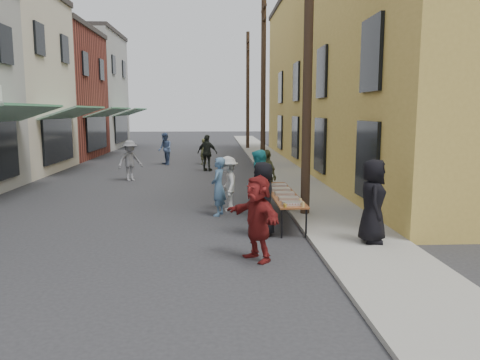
{
  "coord_description": "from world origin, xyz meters",
  "views": [
    {
      "loc": [
        1.78,
        -9.92,
        2.97
      ],
      "look_at": [
        2.37,
        1.39,
        1.3
      ],
      "focal_mm": 35.0,
      "sensor_mm": 36.0,
      "label": 1
    }
  ],
  "objects": [
    {
      "name": "catering_tray_buns",
      "position": [
        3.61,
        2.3,
        0.79
      ],
      "size": [
        0.5,
        0.33,
        0.08
      ],
      "primitive_type": "cube",
      "color": "tan",
      "rests_on": "serving_table"
    },
    {
      "name": "utility_pole_near",
      "position": [
        4.3,
        3.0,
        4.5
      ],
      "size": [
        0.26,
        0.26,
        9.0
      ],
      "primitive_type": "cylinder",
      "color": "#2D2116",
      "rests_on": "ground"
    },
    {
      "name": "sidewalk",
      "position": [
        5.0,
        15.0,
        0.05
      ],
      "size": [
        2.2,
        60.0,
        0.1
      ],
      "primitive_type": "cube",
      "color": "gray",
      "rests_on": "ground"
    },
    {
      "name": "catering_tray_buns_end",
      "position": [
        3.61,
        3.7,
        0.79
      ],
      "size": [
        0.5,
        0.33,
        0.08
      ],
      "primitive_type": "cube",
      "color": "tan",
      "rests_on": "serving_table"
    },
    {
      "name": "guest_front_d",
      "position": [
        2.13,
        3.87,
        0.82
      ],
      "size": [
        0.72,
        1.12,
        1.65
      ],
      "primitive_type": "imported",
      "rotation": [
        0.0,
        0.0,
        -1.47
      ],
      "color": "silver",
      "rests_on": "ground"
    },
    {
      "name": "passerby_left",
      "position": [
        -1.9,
        10.21,
        0.87
      ],
      "size": [
        1.29,
        1.19,
        1.74
      ],
      "primitive_type": "imported",
      "rotation": [
        0.0,
        0.0,
        0.64
      ],
      "color": "slate",
      "rests_on": "ground"
    },
    {
      "name": "utility_pole_mid",
      "position": [
        4.3,
        15.0,
        4.5
      ],
      "size": [
        0.26,
        0.26,
        9.0
      ],
      "primitive_type": "cylinder",
      "color": "#2D2116",
      "rests_on": "ground"
    },
    {
      "name": "condiment_jar_a",
      "position": [
        3.39,
        0.65,
        0.79
      ],
      "size": [
        0.07,
        0.07,
        0.08
      ],
      "primitive_type": "cylinder",
      "color": "#A57F26",
      "rests_on": "serving_table"
    },
    {
      "name": "guest_front_e",
      "position": [
        3.4,
        4.97,
        0.88
      ],
      "size": [
        0.83,
        1.11,
        1.76
      ],
      "primitive_type": "imported",
      "rotation": [
        0.0,
        0.0,
        -1.12
      ],
      "color": "#525732",
      "rests_on": "ground"
    },
    {
      "name": "condiment_jar_c",
      "position": [
        3.39,
        0.85,
        0.79
      ],
      "size": [
        0.07,
        0.07,
        0.08
      ],
      "primitive_type": "cylinder",
      "color": "#A57F26",
      "rests_on": "serving_table"
    },
    {
      "name": "catering_tray_foil_b",
      "position": [
        3.61,
        1.6,
        0.79
      ],
      "size": [
        0.5,
        0.33,
        0.08
      ],
      "primitive_type": "cube",
      "color": "#B2B2B7",
      "rests_on": "serving_table"
    },
    {
      "name": "condiment_jar_b",
      "position": [
        3.39,
        0.75,
        0.79
      ],
      "size": [
        0.07,
        0.07,
        0.08
      ],
      "primitive_type": "cylinder",
      "color": "#A57F26",
      "rests_on": "serving_table"
    },
    {
      "name": "utility_pole_far",
      "position": [
        4.3,
        27.0,
        4.5
      ],
      "size": [
        0.26,
        0.26,
        9.0
      ],
      "primitive_type": "cylinder",
      "color": "#2D2116",
      "rests_on": "ground"
    },
    {
      "name": "guest_queue_back",
      "position": [
        2.6,
        -0.85,
        0.86
      ],
      "size": [
        1.27,
        1.63,
        1.73
      ],
      "primitive_type": "imported",
      "rotation": [
        0.0,
        0.0,
        -1.02
      ],
      "color": "maroon",
      "rests_on": "ground"
    },
    {
      "name": "catering_tray_foil_d",
      "position": [
        3.61,
        3.0,
        0.79
      ],
      "size": [
        0.5,
        0.33,
        0.08
      ],
      "primitive_type": "cube",
      "color": "#B2B2B7",
      "rests_on": "serving_table"
    },
    {
      "name": "guest_front_b",
      "position": [
        1.85,
        3.25,
        0.84
      ],
      "size": [
        0.56,
        0.7,
        1.68
      ],
      "primitive_type": "imported",
      "rotation": [
        0.0,
        0.0,
        -1.86
      ],
      "color": "#4F7499",
      "rests_on": "ground"
    },
    {
      "name": "passerby_mid",
      "position": [
        1.35,
        13.38,
        0.91
      ],
      "size": [
        1.15,
        0.83,
        1.82
      ],
      "primitive_type": "imported",
      "rotation": [
        0.0,
        0.0,
        2.73
      ],
      "color": "black",
      "rests_on": "ground"
    },
    {
      "name": "guest_front_c",
      "position": [
        2.95,
        2.89,
        0.96
      ],
      "size": [
        0.96,
        1.1,
        1.91
      ],
      "primitive_type": "imported",
      "rotation": [
        0.0,
        0.0,
        -1.87
      ],
      "color": "teal",
      "rests_on": "ground"
    },
    {
      "name": "ground",
      "position": [
        0.0,
        0.0,
        0.0
      ],
      "size": [
        120.0,
        120.0,
        0.0
      ],
      "primitive_type": "plane",
      "color": "#28282B",
      "rests_on": "ground"
    },
    {
      "name": "serving_table",
      "position": [
        3.61,
        2.6,
        0.71
      ],
      "size": [
        0.7,
        4.0,
        0.75
      ],
      "color": "#602E17",
      "rests_on": "ground"
    },
    {
      "name": "building_ochre",
      "position": [
        11.1,
        14.0,
        5.0
      ],
      "size": [
        10.0,
        28.0,
        10.0
      ],
      "primitive_type": "cube",
      "color": "gold",
      "rests_on": "ground"
    },
    {
      "name": "catering_tray_sausage",
      "position": [
        3.61,
        0.95,
        0.79
      ],
      "size": [
        0.5,
        0.33,
        0.08
      ],
      "primitive_type": "cube",
      "color": "maroon",
      "rests_on": "serving_table"
    },
    {
      "name": "cup_stack",
      "position": [
        3.81,
        0.7,
        0.81
      ],
      "size": [
        0.08,
        0.08,
        0.12
      ],
      "primitive_type": "cylinder",
      "color": "tan",
      "rests_on": "serving_table"
    },
    {
      "name": "passerby_right",
      "position": [
        1.08,
        16.41,
        0.73
      ],
      "size": [
        0.62,
        0.63,
        1.46
      ],
      "primitive_type": "imported",
      "rotation": [
        0.0,
        0.0,
        3.97
      ],
      "color": "brown",
      "rests_on": "ground"
    },
    {
      "name": "server",
      "position": [
        5.21,
        -0.04,
        1.02
      ],
      "size": [
        0.79,
        1.02,
        1.84
      ],
      "primitive_type": "imported",
      "rotation": [
        0.0,
        0.0,
        1.32
      ],
      "color": "black",
      "rests_on": "sidewalk"
    },
    {
      "name": "passerby_far",
      "position": [
        -1.05,
        16.23,
        0.9
      ],
      "size": [
        0.97,
        1.07,
        1.8
      ],
      "primitive_type": "imported",
      "rotation": [
        0.0,
        0.0,
        5.12
      ],
      "color": "#475E89",
      "rests_on": "ground"
    },
    {
      "name": "guest_front_a",
      "position": [
        2.9,
        0.98,
        0.89
      ],
      "size": [
        0.84,
        1.02,
        1.79
      ],
      "primitive_type": "imported",
      "rotation": [
        0.0,
        0.0,
        -1.93
      ],
      "color": "black",
      "rests_on": "ground"
    }
  ]
}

